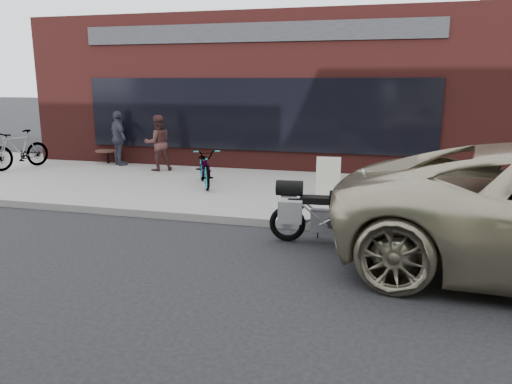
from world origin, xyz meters
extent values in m
plane|color=black|center=(0.00, 0.00, 0.00)|extent=(120.00, 120.00, 0.00)
cube|color=gray|center=(0.00, 7.00, 0.07)|extent=(44.00, 6.00, 0.15)
cube|color=#4D1B19|center=(-2.00, 14.00, 2.25)|extent=(14.00, 10.00, 4.50)
cube|color=black|center=(-2.00, 8.97, 1.70)|extent=(10.00, 0.08, 2.00)
cube|color=#242529|center=(-2.00, 8.97, 3.90)|extent=(10.00, 0.08, 0.50)
torus|color=black|center=(0.19, 3.34, 0.30)|extent=(0.62, 0.16, 0.61)
torus|color=black|center=(1.55, 3.47, 0.30)|extent=(0.62, 0.16, 0.61)
cube|color=#B7B7BC|center=(0.82, 3.40, 0.38)|extent=(0.53, 0.32, 0.35)
cube|color=black|center=(1.09, 3.43, 0.75)|extent=(0.48, 0.33, 0.24)
cube|color=black|center=(0.64, 3.38, 0.73)|extent=(0.52, 0.30, 0.11)
cube|color=black|center=(0.32, 3.35, 0.66)|extent=(0.29, 0.23, 0.13)
cube|color=black|center=(1.37, 3.45, 0.87)|extent=(0.18, 0.23, 0.20)
cube|color=silver|center=(1.43, 3.46, 1.09)|extent=(0.16, 0.28, 0.31)
cylinder|color=black|center=(1.30, 3.45, 0.93)|extent=(0.09, 0.64, 0.03)
cube|color=#B7B7BC|center=(0.21, 3.34, 0.78)|extent=(0.28, 0.30, 0.03)
cube|color=gray|center=(0.27, 3.11, 0.57)|extent=(0.40, 0.20, 0.36)
cylinder|color=black|center=(0.21, 3.34, 0.91)|extent=(0.46, 0.30, 0.26)
cylinder|color=#B7B7BC|center=(0.44, 3.51, 0.32)|extent=(0.51, 0.12, 0.18)
imported|color=gray|center=(-2.50, 6.53, 0.61)|extent=(1.34, 1.83, 0.92)
imported|color=gray|center=(-8.48, 7.36, 0.70)|extent=(1.05, 1.89, 1.09)
cube|color=beige|center=(0.50, 6.21, 0.57)|extent=(0.55, 0.31, 0.85)
cube|color=beige|center=(0.48, 6.43, 0.57)|extent=(0.55, 0.31, 0.85)
cylinder|color=black|center=(-6.53, 8.80, 0.33)|extent=(0.06, 0.06, 0.37)
cylinder|color=#482A21|center=(-6.53, 8.80, 0.54)|extent=(0.72, 0.72, 0.04)
imported|color=#4F2C2A|center=(-4.50, 8.12, 0.93)|extent=(0.96, 0.93, 1.55)
imported|color=#3E3F4F|center=(-6.01, 8.60, 0.96)|extent=(0.99, 0.89, 1.62)
camera|label=1|loc=(1.78, -4.55, 2.66)|focal=35.00mm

